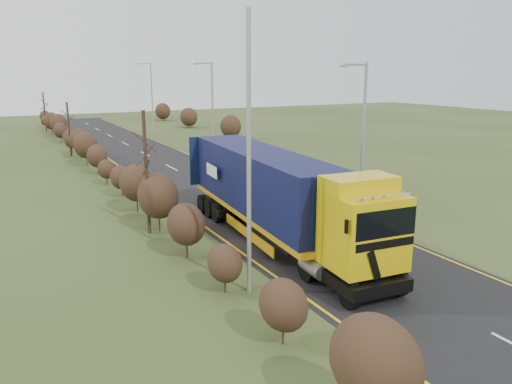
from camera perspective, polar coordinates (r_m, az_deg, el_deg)
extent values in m
plane|color=#2E3F1B|center=(24.51, 5.45, -5.05)|extent=(160.00, 160.00, 0.00)
cube|color=black|center=(32.97, -4.10, -0.11)|extent=(8.00, 120.00, 0.02)
cube|color=#2F2C29|center=(44.53, -1.67, 3.53)|extent=(6.00, 18.00, 0.02)
cube|color=yellow|center=(31.71, -10.23, -0.82)|extent=(0.12, 116.00, 0.01)
cube|color=yellow|center=(34.58, 1.51, 0.61)|extent=(0.12, 116.00, 0.01)
cube|color=silver|center=(21.48, 11.36, -7.93)|extent=(0.12, 3.00, 0.01)
cube|color=silver|center=(27.76, 0.93, -2.67)|extent=(0.12, 3.00, 0.01)
cube|color=silver|center=(34.76, -5.44, 0.62)|extent=(0.12, 3.00, 0.01)
cube|color=silver|center=(42.11, -9.63, 2.78)|extent=(0.12, 3.00, 0.01)
cube|color=silver|center=(49.67, -12.58, 4.29)|extent=(0.12, 3.00, 0.01)
cube|color=silver|center=(57.34, -14.74, 5.39)|extent=(0.12, 3.00, 0.01)
cube|color=silver|center=(65.10, -16.40, 6.22)|extent=(0.12, 3.00, 0.01)
cube|color=silver|center=(72.90, -17.71, 6.87)|extent=(0.12, 3.00, 0.01)
cube|color=silver|center=(80.75, -18.77, 7.40)|extent=(0.12, 3.00, 0.01)
ellipsoid|color=#322116|center=(11.75, 13.44, -18.30)|extent=(1.80, 2.34, 2.07)
ellipsoid|color=#322116|center=(14.81, 3.13, -12.74)|extent=(1.34, 1.74, 1.54)
ellipsoid|color=#322116|center=(18.08, -3.60, -8.12)|extent=(1.21, 1.57, 1.39)
ellipsoid|color=#322116|center=(21.48, -8.00, -3.68)|extent=(1.58, 2.06, 1.82)
ellipsoid|color=#322116|center=(25.05, -11.14, -0.45)|extent=(1.96, 2.55, 2.25)
ellipsoid|color=#322116|center=(28.83, -13.55, 1.02)|extent=(1.83, 2.38, 2.10)
ellipsoid|color=#322116|center=(32.75, -15.15, 1.64)|extent=(1.37, 1.78, 1.57)
ellipsoid|color=#322116|center=(36.60, -16.73, 2.51)|extent=(1.20, 1.56, 1.38)
ellipsoid|color=#322116|center=(40.45, -17.71, 3.94)|extent=(1.55, 2.02, 1.78)
ellipsoid|color=#322116|center=(44.27, -18.92, 5.12)|extent=(1.95, 2.53, 2.24)
ellipsoid|color=#322116|center=(48.23, -19.46, 5.62)|extent=(1.85, 2.41, 2.13)
ellipsoid|color=#322116|center=(52.18, -20.35, 5.63)|extent=(1.40, 1.81, 1.61)
ellipsoid|color=#322116|center=(56.18, -20.66, 5.92)|extent=(1.19, 1.55, 1.37)
ellipsoid|color=#322116|center=(60.06, -21.46, 6.59)|extent=(1.52, 1.97, 1.75)
ellipsoid|color=#322116|center=(64.00, -21.66, 7.31)|extent=(1.93, 2.51, 2.22)
ellipsoid|color=#322116|center=(67.94, -22.33, 7.52)|extent=(1.88, 2.44, 2.16)
ellipsoid|color=#322116|center=(71.97, -22.37, 7.47)|extent=(1.43, 1.85, 1.64)
ellipsoid|color=#322116|center=(75.93, -22.96, 7.52)|extent=(1.19, 1.55, 1.37)
ellipsoid|color=#322116|center=(79.91, -22.97, 7.97)|extent=(1.49, 1.93, 1.71)
cylinder|color=#302218|center=(24.66, -12.41, 2.08)|extent=(0.18, 0.18, 6.05)
cylinder|color=#302218|center=(50.02, -20.58, 6.71)|extent=(0.18, 0.18, 5.06)
cylinder|color=#302218|center=(71.81, -23.00, 8.39)|extent=(0.18, 0.18, 5.15)
cube|color=black|center=(19.16, 10.16, -8.39)|extent=(2.81, 4.86, 0.46)
cube|color=#D2B509|center=(17.93, 12.18, -4.34)|extent=(2.71, 2.43, 2.65)
cube|color=black|center=(17.84, 14.12, -10.85)|extent=(2.55, 0.32, 0.56)
cube|color=black|center=(17.14, 13.37, -8.15)|extent=(0.61, 0.07, 1.09)
cube|color=black|center=(17.69, 15.48, -7.59)|extent=(0.61, 0.07, 1.09)
cube|color=black|center=(16.99, 14.65, -3.52)|extent=(2.39, 0.25, 0.97)
cube|color=black|center=(17.18, 14.57, -5.82)|extent=(2.34, 0.22, 0.28)
cube|color=#D2B509|center=(17.78, 11.71, 0.90)|extent=(2.65, 1.62, 0.57)
cylinder|color=silver|center=(16.92, 14.29, -0.52)|extent=(2.24, 0.24, 0.06)
cube|color=black|center=(16.23, 10.29, -3.91)|extent=(0.09, 0.13, 0.46)
cube|color=black|center=(18.12, 17.57, -2.48)|extent=(0.09, 0.13, 0.46)
cylinder|color=gray|center=(18.80, 6.55, -8.54)|extent=(0.67, 1.36, 0.57)
cylinder|color=gray|center=(20.14, 12.10, -7.23)|extent=(0.67, 1.36, 0.57)
cube|color=orange|center=(24.23, 0.59, -2.11)|extent=(3.55, 12.98, 0.24)
cube|color=black|center=(23.86, 0.60, 1.41)|extent=(3.50, 12.58, 2.80)
cube|color=#0E1B3C|center=(29.38, -5.21, 3.68)|extent=(2.52, 0.26, 2.80)
cube|color=#0E1B3C|center=(18.79, 9.70, -2.18)|extent=(2.52, 0.26, 2.80)
cube|color=black|center=(27.73, -3.23, -1.36)|extent=(2.62, 3.84, 0.36)
cube|color=orange|center=(23.02, -0.93, -4.77)|extent=(0.49, 5.58, 0.46)
cube|color=orange|center=(24.19, 4.33, -3.89)|extent=(0.49, 5.58, 0.46)
cylinder|color=black|center=(17.46, 10.65, -11.34)|extent=(0.41, 1.08, 1.06)
cylinder|color=black|center=(18.77, 15.85, -9.81)|extent=(0.41, 1.08, 1.06)
cylinder|color=black|center=(19.33, 5.92, -8.64)|extent=(0.41, 1.08, 1.06)
cylinder|color=black|center=(20.52, 10.94, -7.47)|extent=(0.41, 1.08, 1.06)
cylinder|color=black|center=(26.54, -4.49, -2.37)|extent=(0.41, 1.08, 1.06)
cylinder|color=black|center=(27.42, -0.39, -1.80)|extent=(0.41, 1.08, 1.06)
cylinder|color=black|center=(27.44, -5.34, -1.85)|extent=(0.41, 1.08, 1.06)
cylinder|color=black|center=(28.29, -1.34, -1.31)|extent=(0.41, 1.08, 1.06)
cylinder|color=black|center=(28.35, -6.13, -1.36)|extent=(0.41, 1.08, 1.06)
cylinder|color=black|center=(29.18, -2.24, -0.86)|extent=(0.41, 1.08, 1.06)
imported|color=#850606|center=(39.73, -0.53, 3.16)|extent=(2.22, 3.76, 1.20)
imported|color=#0E0B3F|center=(48.53, -3.81, 5.19)|extent=(1.99, 4.46, 1.42)
cylinder|color=#96999B|center=(27.38, 12.10, 5.63)|extent=(0.18, 0.18, 8.31)
cylinder|color=#96999B|center=(26.67, 11.28, 14.12)|extent=(1.48, 0.12, 0.12)
cube|color=#96999B|center=(26.21, 9.98, 13.99)|extent=(0.42, 0.17, 0.13)
cylinder|color=#96999B|center=(46.16, -4.99, 9.26)|extent=(0.18, 0.18, 8.68)
cylinder|color=#96999B|center=(45.74, -6.02, 14.46)|extent=(1.54, 0.12, 0.12)
cube|color=#96999B|center=(45.45, -6.94, 14.32)|extent=(0.43, 0.17, 0.13)
cylinder|color=#96999B|center=(66.60, -11.79, 10.48)|extent=(0.18, 0.18, 8.93)
cylinder|color=#96999B|center=(66.31, -12.66, 14.16)|extent=(1.59, 0.12, 0.12)
cube|color=#96999B|center=(66.09, -13.33, 14.04)|extent=(0.45, 0.18, 0.14)
cylinder|color=#96999B|center=(17.09, -0.82, 3.81)|extent=(0.16, 0.16, 9.83)
cylinder|color=#96999B|center=(38.04, 0.83, 3.38)|extent=(0.08, 0.08, 2.10)
cylinder|color=red|center=(37.84, 0.86, 4.94)|extent=(0.67, 0.04, 0.67)
cylinder|color=white|center=(37.82, 0.88, 4.94)|extent=(0.50, 0.02, 0.50)
cylinder|color=#96999B|center=(45.83, -5.70, 4.52)|extent=(0.08, 0.08, 1.22)
cube|color=yellow|center=(45.68, -5.70, 5.38)|extent=(0.62, 0.04, 0.62)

